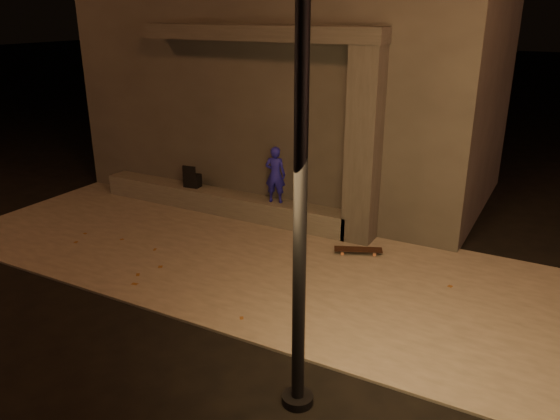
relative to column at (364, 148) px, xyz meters
The scene contains 10 objects.
ground 4.51m from the column, 114.39° to the right, with size 120.00×120.00×0.00m, color black.
sidewalk 3.04m from the column, 134.17° to the right, with size 11.00×4.40×0.04m, color #625D56.
building 3.92m from the column, 134.55° to the left, with size 9.00×5.10×5.22m.
ledge 3.57m from the column, behind, with size 6.00×0.55×0.45m, color #514E4A.
column is the anchor object (origin of this frame).
canopy 2.93m from the column, behind, with size 5.00×0.70×0.28m, color #393634.
skateboarder 1.99m from the column, behind, with size 0.42×0.28×1.16m, color #1C19A7.
backpack 4.11m from the column, behind, with size 0.37×0.26×0.50m.
skateboard 1.86m from the column, 70.56° to the right, with size 0.87×0.55×0.09m.
street_lamp_0 5.30m from the column, 77.49° to the right, with size 0.36×0.36×7.24m.
Camera 1 is at (4.98, -5.47, 4.20)m, focal length 35.00 mm.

